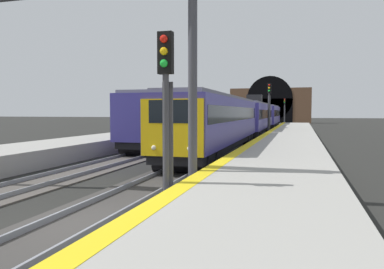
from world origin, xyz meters
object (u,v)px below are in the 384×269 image
object	(u,v)px
railway_signal_mid	(269,105)
overhead_signal_gantry	(72,24)
train_main_approaching	(254,117)
railway_signal_far	(285,109)
railway_signal_near	(166,106)
train_adjacent_platform	(212,115)

from	to	relation	value
railway_signal_mid	overhead_signal_gantry	distance (m)	29.48
train_main_approaching	railway_signal_far	bearing A→B (deg)	176.15
railway_signal_near	railway_signal_mid	bearing A→B (deg)	-180.00
railway_signal_near	overhead_signal_gantry	xyz separation A→B (m)	(2.10, 4.09, 2.77)
railway_signal_far	railway_signal_mid	bearing A→B (deg)	0.00
train_adjacent_platform	overhead_signal_gantry	size ratio (longest dim) A/B	4.81
train_main_approaching	train_adjacent_platform	distance (m)	5.02
overhead_signal_gantry	train_main_approaching	bearing A→B (deg)	-3.94
train_adjacent_platform	railway_signal_mid	bearing A→B (deg)	-97.21
railway_signal_mid	overhead_signal_gantry	xyz separation A→B (m)	(-29.10, 4.09, 2.24)
overhead_signal_gantry	railway_signal_mid	bearing A→B (deg)	-8.00
railway_signal_near	overhead_signal_gantry	bearing A→B (deg)	-117.12
train_main_approaching	railway_signal_mid	size ratio (longest dim) A/B	10.06
train_main_approaching	railway_signal_mid	xyz separation A→B (m)	(-3.04, -1.88, 1.28)
overhead_signal_gantry	train_adjacent_platform	bearing A→B (deg)	4.25
train_adjacent_platform	train_main_approaching	bearing A→B (deg)	-63.06
train_main_approaching	railway_signal_mid	distance (m)	3.79
railway_signal_near	railway_signal_far	bearing A→B (deg)	-180.00
train_main_approaching	railway_signal_far	size ratio (longest dim) A/B	10.76
train_adjacent_platform	railway_signal_near	xyz separation A→B (m)	(-31.89, -6.31, 0.56)
train_main_approaching	railway_signal_near	world-z (taller)	railway_signal_near
train_adjacent_platform	railway_signal_near	distance (m)	32.51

